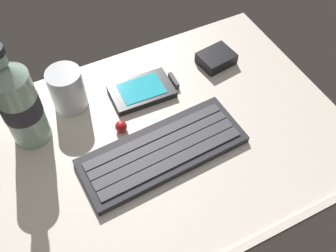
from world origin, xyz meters
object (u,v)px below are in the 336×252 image
at_px(charger_block, 216,58).
at_px(trackball_mouse, 121,126).
at_px(juice_cup, 68,91).
at_px(water_bottle, 19,103).
at_px(handheld_device, 145,90).
at_px(keyboard, 163,150).

distance_m(charger_block, trackball_mouse, 0.26).
relative_size(juice_cup, trackball_mouse, 3.86).
distance_m(juice_cup, water_bottle, 0.11).
relative_size(handheld_device, water_bottle, 0.63).
bearing_deg(keyboard, charger_block, 37.53).
relative_size(handheld_device, trackball_mouse, 5.92).
bearing_deg(keyboard, juice_cup, 121.06).
distance_m(handheld_device, juice_cup, 0.15).
distance_m(keyboard, trackball_mouse, 0.09).
xyz_separation_m(keyboard, trackball_mouse, (-0.05, 0.08, 0.00)).
xyz_separation_m(juice_cup, trackball_mouse, (0.06, -0.10, -0.03)).
height_order(handheld_device, water_bottle, water_bottle).
bearing_deg(water_bottle, trackball_mouse, -22.70).
height_order(handheld_device, charger_block, charger_block).
bearing_deg(handheld_device, juice_cup, 165.97).
bearing_deg(water_bottle, keyboard, -36.11).
distance_m(keyboard, water_bottle, 0.25).
distance_m(handheld_device, charger_block, 0.17).
bearing_deg(keyboard, handheld_device, 77.66).
xyz_separation_m(juice_cup, water_bottle, (-0.08, -0.04, 0.05)).
bearing_deg(handheld_device, water_bottle, -179.07).
relative_size(keyboard, water_bottle, 1.42).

